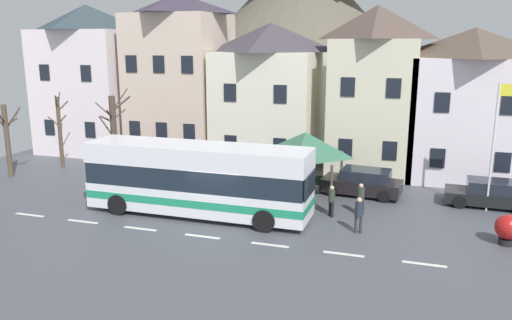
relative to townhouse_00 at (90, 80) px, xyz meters
The scene contains 21 objects.
ground_plane 19.76m from the townhouse_00, 38.28° to the right, with size 40.00×60.00×0.07m.
townhouse_00 is the anchor object (origin of this frame).
townhouse_01 7.27m from the townhouse_00, ahead, with size 6.03×6.17×11.32m.
townhouse_02 13.77m from the townhouse_00, ahead, with size 6.45×6.96×9.33m.
townhouse_03 20.66m from the townhouse_00, ahead, with size 5.10×5.06×10.25m.
townhouse_04 26.23m from the townhouse_00, ahead, with size 6.68×6.31×8.91m.
hilltop_castle 22.48m from the townhouse_00, 58.35° to the left, with size 33.51×33.51×24.64m.
transit_bus 17.98m from the townhouse_00, 39.36° to the right, with size 10.82×2.67×3.41m.
bus_shelter 19.57m from the townhouse_00, 22.43° to the right, with size 3.60×3.60×3.62m.
parked_car_00 21.95m from the townhouse_00, 14.88° to the right, with size 4.34×2.32×1.43m.
parked_car_01 10.00m from the townhouse_00, 34.23° to the right, with size 4.23×2.02×1.39m.
parked_car_02 28.00m from the townhouse_00, 11.52° to the right, with size 4.15×2.04×1.34m.
pedestrian_00 23.19m from the townhouse_00, 22.70° to the right, with size 0.35×0.35×1.54m.
pedestrian_01 24.39m from the townhouse_00, 28.01° to the right, with size 0.34×0.34×1.61m.
pedestrian_02 22.35m from the townhouse_00, 25.74° to the right, with size 0.30×0.30×1.52m.
public_bench 19.36m from the townhouse_00, 17.31° to the right, with size 1.42×0.48×0.87m.
flagpole 27.70m from the townhouse_00, 13.21° to the right, with size 0.95×0.10×6.26m.
harbour_buoy 29.51m from the townhouse_00, 21.59° to the right, with size 1.01×1.01×1.26m.
bare_tree_00 8.77m from the townhouse_00, 91.78° to the right, with size 1.95×1.64×4.45m.
bare_tree_01 11.50m from the townhouse_00, 48.90° to the right, with size 2.18×1.48×5.63m.
bare_tree_02 6.01m from the townhouse_00, 77.96° to the right, with size 1.06×1.24×4.92m.
Camera 1 is at (8.34, -20.41, 8.05)m, focal length 35.37 mm.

